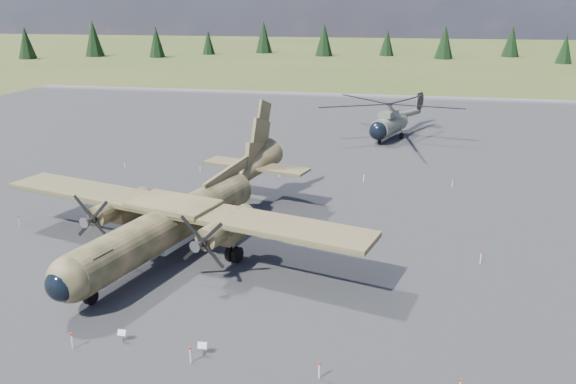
# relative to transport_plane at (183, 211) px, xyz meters

# --- Properties ---
(ground) EXTENTS (500.00, 500.00, 0.00)m
(ground) POSITION_rel_transport_plane_xyz_m (3.01, 1.11, -2.58)
(ground) COLOR brown
(ground) RESTS_ON ground
(apron) EXTENTS (120.00, 120.00, 0.04)m
(apron) POSITION_rel_transport_plane_xyz_m (3.01, 11.11, -2.58)
(apron) COLOR #5D5D62
(apron) RESTS_ON ground
(transport_plane) EXTENTS (27.04, 24.19, 8.98)m
(transport_plane) POSITION_rel_transport_plane_xyz_m (0.00, 0.00, 0.00)
(transport_plane) COLOR #3B3D21
(transport_plane) RESTS_ON ground
(helicopter_near) EXTENTS (22.72, 22.72, 4.51)m
(helicopter_near) POSITION_rel_transport_plane_xyz_m (12.86, 35.25, 0.61)
(helicopter_near) COLOR slate
(helicopter_near) RESTS_ON ground
(info_placard_left) EXTENTS (0.42, 0.19, 0.66)m
(info_placard_left) POSITION_rel_transport_plane_xyz_m (1.09, -11.38, -2.14)
(info_placard_left) COLOR gray
(info_placard_left) RESTS_ON ground
(info_placard_right) EXTENTS (0.45, 0.22, 0.69)m
(info_placard_right) POSITION_rel_transport_plane_xyz_m (5.35, -11.68, -2.12)
(info_placard_right) COLOR gray
(info_placard_right) RESTS_ON ground
(barrier_fence) EXTENTS (33.12, 29.62, 0.85)m
(barrier_fence) POSITION_rel_transport_plane_xyz_m (2.55, 1.04, -2.07)
(barrier_fence) COLOR white
(barrier_fence) RESTS_ON ground
(treeline) EXTENTS (322.09, 319.65, 10.97)m
(treeline) POSITION_rel_transport_plane_xyz_m (3.02, 4.04, 2.22)
(treeline) COLOR black
(treeline) RESTS_ON ground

